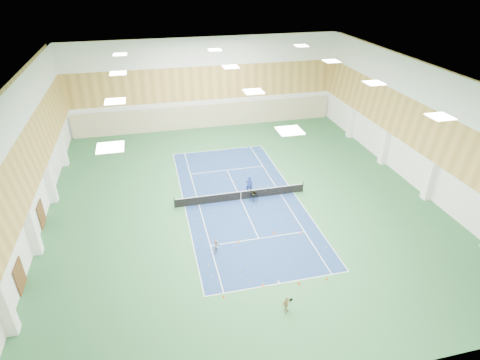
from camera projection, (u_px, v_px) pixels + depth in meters
name	position (u px, v px, depth m)	size (l,w,h in m)	color
ground	(241.00, 200.00, 39.12)	(40.00, 40.00, 0.00)	#285E35
room_shell	(241.00, 143.00, 36.21)	(36.00, 40.00, 12.00)	white
wood_cladding	(241.00, 122.00, 35.24)	(36.00, 40.00, 8.00)	tan
ceiling_light_grid	(241.00, 78.00, 33.34)	(21.40, 25.40, 0.06)	white
court_surface	(241.00, 200.00, 39.12)	(10.97, 23.77, 0.01)	navy
tennis_balls_scatter	(241.00, 199.00, 39.10)	(10.57, 22.77, 0.07)	#BFD524
tennis_net	(241.00, 195.00, 38.85)	(12.80, 0.10, 1.10)	black
back_curtain	(207.00, 116.00, 55.14)	(35.40, 0.16, 3.20)	#C6B793
door_left_a	(20.00, 276.00, 28.12)	(0.08, 1.80, 2.20)	#593319
door_left_b	(41.00, 214.00, 34.92)	(0.08, 1.80, 2.20)	#593319
coach	(249.00, 184.00, 39.87)	(0.68, 0.44, 1.86)	navy
child_court	(217.00, 246.00, 31.89)	(0.54, 0.42, 1.12)	#93939B
child_apron	(286.00, 304.00, 26.51)	(0.70, 0.29, 1.20)	tan
ball_cart	(254.00, 197.00, 38.62)	(0.53, 0.53, 0.92)	black
cone_svc_a	(215.00, 241.00, 33.23)	(0.20, 0.20, 0.22)	#FF480D
cone_svc_b	(239.00, 241.00, 33.15)	(0.22, 0.22, 0.25)	#FE600D
cone_svc_c	(274.00, 232.00, 34.31)	(0.22, 0.22, 0.24)	#F94A0D
cone_svc_d	(301.00, 232.00, 34.32)	(0.20, 0.20, 0.22)	#FF430D
cone_base_a	(224.00, 296.00, 27.80)	(0.19, 0.19, 0.21)	#F2540C
cone_base_b	(263.00, 284.00, 28.78)	(0.21, 0.21, 0.23)	orange
cone_base_c	(299.00, 283.00, 28.95)	(0.22, 0.22, 0.24)	#FD4D0D
cone_base_d	(327.00, 279.00, 29.32)	(0.18, 0.18, 0.19)	#E13E0B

